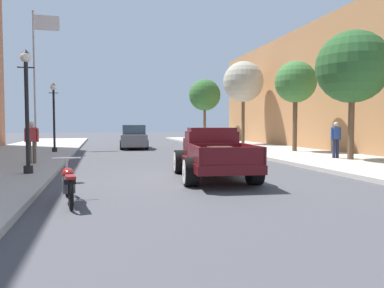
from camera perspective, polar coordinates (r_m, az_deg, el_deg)
The scene contains 14 objects.
ground_plane at distance 11.65m, azimuth 1.32°, elevation -5.22°, with size 140.00×140.00×0.00m, color #47474C.
building_right_storefront at distance 29.32m, azimuth 26.80°, elevation 7.45°, with size 12.00×28.00×8.19m, color #B27A4C.
hotrod_truck_maroon at distance 11.59m, azimuth 3.09°, elevation -1.51°, with size 2.51×5.06×1.58m.
motorcycle_parked at distance 8.24m, azimuth -18.75°, elevation -5.72°, with size 0.62×2.11×0.93m.
car_background_grey at distance 25.80m, azimuth -9.05°, elevation 0.99°, with size 2.12×4.42×1.65m.
pedestrian_sidewalk_left at distance 15.64m, azimuth -23.78°, elevation 0.63°, with size 0.53×0.22×1.65m.
pedestrian_sidewalk_right at distance 17.91m, azimuth 21.57°, elevation 0.95°, with size 0.53×0.22×1.65m.
street_lamp_near at distance 12.48m, azimuth -24.43°, elevation 6.04°, with size 0.50×0.32×3.85m.
street_lamp_far at distance 21.84m, azimuth -20.78°, elevation 4.71°, with size 0.50×0.32×3.85m.
flagpole at distance 27.09m, azimuth -22.98°, elevation 11.50°, with size 1.74×0.16×9.16m.
street_tree_nearest at distance 17.64m, azimuth 23.79°, elevation 10.93°, with size 3.13×3.13×5.60m.
street_tree_second at distance 22.05m, azimuth 15.88°, elevation 9.23°, with size 2.38×2.38×5.17m.
street_tree_third at distance 29.66m, azimuth 8.03°, elevation 9.57°, with size 3.21×3.21×6.54m.
street_tree_farthest at distance 36.56m, azimuth 2.00°, elevation 7.65°, with size 3.14×3.14×6.05m.
Camera 1 is at (-3.06, -11.11, 1.67)m, focal length 34.12 mm.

